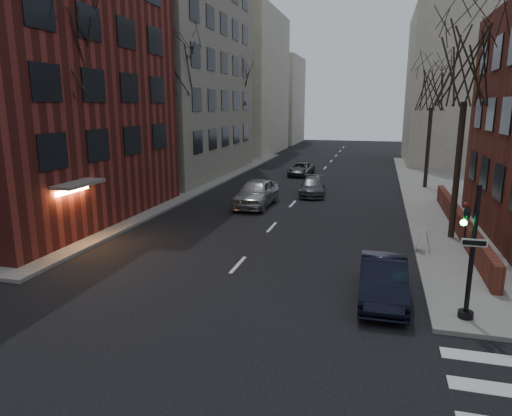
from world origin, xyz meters
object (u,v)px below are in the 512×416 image
at_px(tree_right_a, 468,65).
at_px(parked_sedan, 383,280).
at_px(car_lane_far, 301,169).
at_px(tree_left_c, 236,87).
at_px(car_lane_gray, 312,187).
at_px(traffic_signal, 469,261).
at_px(tree_right_b, 433,87).
at_px(car_lane_silver, 256,193).
at_px(tree_left_a, 64,56).
at_px(streetlamp_far, 248,125).
at_px(tree_left_b, 176,67).
at_px(streetlamp_near, 161,138).
at_px(sandwich_board, 423,240).

distance_m(tree_right_a, parked_sedan, 11.31).
bearing_deg(car_lane_far, parked_sedan, -71.87).
xyz_separation_m(tree_left_c, car_lane_gray, (9.60, -12.69, -7.41)).
bearing_deg(tree_right_a, traffic_signal, -95.47).
xyz_separation_m(traffic_signal, car_lane_gray, (-7.14, 18.32, -1.29)).
relative_size(tree_right_b, car_lane_far, 2.22).
bearing_deg(car_lane_silver, tree_left_a, -125.46).
distance_m(tree_left_a, streetlamp_far, 28.32).
relative_size(tree_left_b, car_lane_silver, 2.15).
distance_m(car_lane_silver, car_lane_far, 13.58).
bearing_deg(tree_right_a, streetlamp_far, 125.31).
bearing_deg(tree_left_a, streetlamp_near, 85.71).
bearing_deg(traffic_signal, car_lane_silver, 126.12).
distance_m(car_lane_silver, car_lane_gray, 5.39).
height_order(tree_left_c, sandwich_board, tree_left_c).
height_order(tree_right_b, sandwich_board, tree_right_b).
height_order(tree_left_a, tree_left_c, tree_left_a).
bearing_deg(streetlamp_near, sandwich_board, -23.07).
height_order(tree_left_a, car_lane_far, tree_left_a).
relative_size(tree_left_b, parked_sedan, 2.54).
relative_size(streetlamp_near, car_lane_gray, 1.47).
height_order(tree_left_b, parked_sedan, tree_left_b).
bearing_deg(streetlamp_near, tree_left_c, 91.91).
xyz_separation_m(tree_left_c, streetlamp_near, (0.60, -18.00, -3.79)).
height_order(tree_right_a, streetlamp_far, tree_right_a).
bearing_deg(car_lane_gray, tree_right_b, 24.73).
bearing_deg(car_lane_silver, streetlamp_near, -170.86).
height_order(tree_left_b, car_lane_silver, tree_left_b).
bearing_deg(car_lane_gray, streetlamp_far, 115.85).
height_order(streetlamp_far, parked_sedan, streetlamp_far).
relative_size(tree_left_a, car_lane_silver, 2.04).
bearing_deg(car_lane_gray, tree_left_a, -131.45).
relative_size(parked_sedan, car_lane_far, 1.03).
bearing_deg(streetlamp_far, tree_left_b, -92.15).
relative_size(streetlamp_far, parked_sedan, 1.48).
height_order(tree_left_c, car_lane_gray, tree_left_c).
height_order(streetlamp_near, car_lane_far, streetlamp_near).
height_order(streetlamp_far, sandwich_board, streetlamp_far).
distance_m(streetlamp_far, car_lane_far, 9.48).
xyz_separation_m(traffic_signal, car_lane_silver, (-10.07, 13.79, -1.05)).
distance_m(tree_right_b, car_lane_gray, 11.60).
height_order(traffic_signal, parked_sedan, traffic_signal).
bearing_deg(tree_left_a, tree_right_a, 12.80).
relative_size(traffic_signal, car_lane_silver, 0.80).
xyz_separation_m(tree_left_a, streetlamp_near, (0.60, 8.00, -4.23)).
bearing_deg(sandwich_board, car_lane_silver, 149.21).
xyz_separation_m(tree_left_c, car_lane_far, (7.27, -3.65, -7.45)).
bearing_deg(parked_sedan, traffic_signal, -24.27).
height_order(streetlamp_near, sandwich_board, streetlamp_near).
relative_size(tree_left_c, car_lane_far, 2.35).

